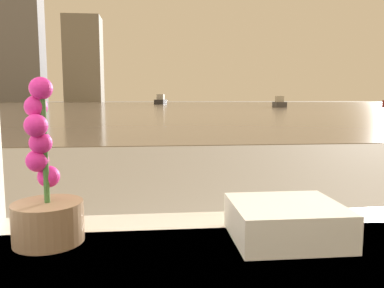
# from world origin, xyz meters

# --- Properties ---
(potted_orchid) EXTENTS (0.15, 0.15, 0.35)m
(potted_orchid) POSITION_xyz_m (-0.59, 0.94, 0.65)
(potted_orchid) COLOR #8C6B4C
(potted_orchid) RESTS_ON bathtub
(towel_stack) EXTENTS (0.24, 0.21, 0.08)m
(towel_stack) POSITION_xyz_m (-0.07, 0.90, 0.59)
(towel_stack) COLOR silver
(towel_stack) RESTS_ON bathtub
(harbor_water) EXTENTS (180.00, 110.00, 0.01)m
(harbor_water) POSITION_xyz_m (0.00, 62.00, 0.01)
(harbor_water) COLOR gray
(harbor_water) RESTS_ON ground_plane
(harbor_boat_1) EXTENTS (1.59, 3.35, 1.21)m
(harbor_boat_1) POSITION_xyz_m (13.48, 40.80, 0.43)
(harbor_boat_1) COLOR #4C4C51
(harbor_boat_1) RESTS_ON harbor_water
(harbor_boat_4) EXTENTS (2.34, 4.78, 1.72)m
(harbor_boat_4) POSITION_xyz_m (0.71, 65.66, 0.62)
(harbor_boat_4) COLOR #2D2D33
(harbor_boat_4) RESTS_ON harbor_water
(skyline_tower_2) EXTENTS (10.82, 8.14, 25.47)m
(skyline_tower_2) POSITION_xyz_m (-21.55, 118.00, 12.73)
(skyline_tower_2) COLOR gray
(skyline_tower_2) RESTS_ON ground_plane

